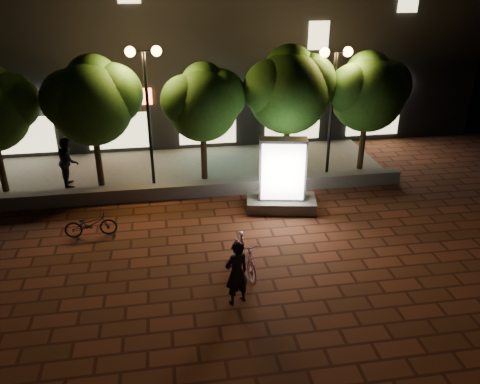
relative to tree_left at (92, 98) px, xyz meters
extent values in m
plane|color=brown|center=(3.45, -5.46, -3.44)|extent=(80.00, 80.00, 0.00)
cube|color=slate|center=(3.45, -1.46, -3.19)|extent=(16.00, 0.45, 0.50)
cube|color=slate|center=(3.45, 1.04, -3.40)|extent=(16.00, 5.00, 0.08)
cube|color=black|center=(3.45, 7.54, 1.56)|extent=(28.00, 8.00, 10.00)
cube|color=white|center=(-3.55, 3.48, -0.84)|extent=(3.20, 0.12, 0.70)
cube|color=beige|center=(-3.55, 3.48, -2.34)|extent=(2.60, 0.10, 1.60)
cube|color=#DB5323|center=(0.45, 3.48, -0.84)|extent=(3.20, 0.12, 0.70)
cube|color=beige|center=(0.45, 3.48, -2.34)|extent=(2.60, 0.10, 1.60)
cube|color=#43F4F2|center=(4.45, 3.48, -0.84)|extent=(3.20, 0.12, 0.70)
cube|color=beige|center=(4.45, 3.48, -2.34)|extent=(2.60, 0.10, 1.60)
cube|color=orange|center=(8.45, 3.48, -0.84)|extent=(3.20, 0.12, 0.70)
cube|color=beige|center=(8.45, 3.48, -2.34)|extent=(2.60, 0.10, 1.60)
cube|color=white|center=(12.45, 3.48, -0.84)|extent=(3.20, 0.12, 0.70)
cube|color=beige|center=(12.45, 3.48, -2.34)|extent=(2.60, 0.10, 1.60)
cube|color=beige|center=(9.45, 3.48, 1.56)|extent=(0.90, 0.10, 1.20)
cylinder|color=black|center=(-3.55, -0.06, -2.24)|extent=(0.24, 0.24, 2.25)
sphere|color=#274D16|center=(-2.85, 0.14, -0.04)|extent=(2.10, 2.10, 2.10)
cylinder|color=black|center=(-0.05, -0.06, -2.19)|extent=(0.24, 0.24, 2.34)
sphere|color=#274D16|center=(-0.05, -0.06, -0.20)|extent=(3.00, 3.00, 3.00)
sphere|color=#274D16|center=(0.70, 0.14, 0.10)|extent=(2.25, 2.25, 2.25)
sphere|color=#274D16|center=(-0.73, -0.21, 0.05)|extent=(2.10, 2.10, 2.10)
sphere|color=#274D16|center=(0.05, 0.29, 0.55)|extent=(1.95, 1.95, 1.95)
cylinder|color=black|center=(3.95, -0.06, -2.26)|extent=(0.24, 0.24, 2.21)
sphere|color=#274D16|center=(3.95, -0.06, -0.42)|extent=(2.70, 2.70, 2.70)
sphere|color=#274D16|center=(4.62, 0.14, -0.12)|extent=(2.03, 2.03, 2.02)
sphere|color=#274D16|center=(3.34, -0.21, -0.17)|extent=(1.89, 1.89, 1.89)
sphere|color=#274D16|center=(4.05, 0.29, 0.26)|extent=(1.76, 1.76, 1.76)
cylinder|color=black|center=(7.25, -0.06, -2.15)|extent=(0.24, 0.24, 2.43)
sphere|color=#274D16|center=(7.25, -0.06, -0.08)|extent=(3.10, 3.10, 3.10)
sphere|color=#274D16|center=(8.02, 0.14, 0.22)|extent=(2.33, 2.33, 2.33)
sphere|color=#274D16|center=(6.55, -0.21, 0.17)|extent=(2.17, 2.17, 2.17)
sphere|color=#274D16|center=(7.35, 0.29, 0.69)|extent=(2.01, 2.02, 2.02)
cylinder|color=black|center=(10.45, -0.06, -2.22)|extent=(0.24, 0.24, 2.29)
sphere|color=#274D16|center=(10.45, -0.06, -0.27)|extent=(2.90, 2.90, 2.90)
sphere|color=#274D16|center=(11.17, 0.14, 0.03)|extent=(2.18, 2.17, 2.17)
sphere|color=#274D16|center=(9.79, -0.21, -0.02)|extent=(2.03, 2.03, 2.03)
sphere|color=#274D16|center=(10.55, 0.29, 0.45)|extent=(1.89, 1.88, 1.88)
cylinder|color=black|center=(1.95, -0.26, -0.86)|extent=(0.12, 0.12, 5.00)
cylinder|color=black|center=(1.95, -0.26, 1.64)|extent=(0.90, 0.08, 0.08)
sphere|color=orange|center=(1.50, -0.26, 1.64)|extent=(0.36, 0.36, 0.36)
sphere|color=orange|center=(2.40, -0.26, 1.64)|extent=(0.36, 0.36, 0.36)
cylinder|color=black|center=(8.95, -0.26, -0.96)|extent=(0.12, 0.12, 4.80)
cylinder|color=black|center=(8.95, -0.26, 1.44)|extent=(0.90, 0.08, 0.08)
sphere|color=orange|center=(8.50, -0.26, 1.44)|extent=(0.36, 0.36, 0.36)
sphere|color=orange|center=(9.40, -0.26, 1.44)|extent=(0.36, 0.36, 0.36)
cube|color=slate|center=(6.35, -3.02, -3.25)|extent=(2.57, 1.62, 0.40)
cube|color=#4C4C51|center=(6.35, -3.02, -1.95)|extent=(1.67, 0.83, 2.19)
cube|color=white|center=(6.30, -3.30, -1.95)|extent=(1.42, 0.31, 1.99)
cube|color=white|center=(6.41, -2.74, -1.95)|extent=(1.42, 0.31, 1.99)
imported|color=#E99AD1|center=(4.43, -6.67, -2.90)|extent=(0.81, 1.89, 1.10)
imported|color=black|center=(4.00, -7.96, -2.56)|extent=(0.75, 0.63, 1.77)
imported|color=black|center=(0.00, -3.92, -3.02)|extent=(1.63, 0.62, 0.84)
imported|color=black|center=(-1.20, 0.16, -2.40)|extent=(0.85, 1.03, 1.93)
camera|label=1|loc=(2.47, -17.87, 4.31)|focal=36.39mm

